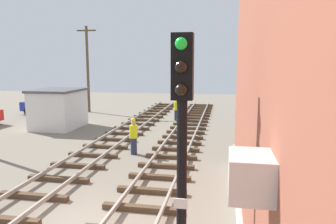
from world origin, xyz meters
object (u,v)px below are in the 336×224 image
at_px(utility_pole_far, 88,68).
at_px(track_worker_distant, 176,109).
at_px(control_hut, 59,108).
at_px(track_worker_foreground, 134,136).
at_px(parked_car_blue, 46,104).
at_px(signal_mast, 182,144).

height_order(utility_pole_far, track_worker_distant, utility_pole_far).
xyz_separation_m(control_hut, track_worker_foreground, (7.14, -5.61, -0.46)).
distance_m(parked_car_blue, track_worker_distant, 12.15).
height_order(signal_mast, utility_pole_far, utility_pole_far).
xyz_separation_m(signal_mast, track_worker_distant, (-3.09, 19.81, -2.26)).
relative_size(parked_car_blue, utility_pole_far, 0.53).
bearing_deg(control_hut, signal_mast, -54.85).
height_order(control_hut, parked_car_blue, control_hut).
relative_size(signal_mast, utility_pole_far, 0.64).
bearing_deg(track_worker_foreground, signal_mast, -69.15).
distance_m(signal_mast, track_worker_distant, 20.18).
bearing_deg(signal_mast, parked_car_blue, 125.82).
distance_m(signal_mast, utility_pole_far, 25.77).
relative_size(control_hut, parked_car_blue, 0.90).
bearing_deg(utility_pole_far, track_worker_foreground, -57.95).
height_order(parked_car_blue, track_worker_foreground, track_worker_foreground).
xyz_separation_m(parked_car_blue, track_worker_distant, (12.09, -1.23, 0.03)).
xyz_separation_m(utility_pole_far, track_worker_foreground, (8.12, -12.98, -3.22)).
xyz_separation_m(track_worker_foreground, track_worker_distant, (0.67, 9.94, 0.00)).
xyz_separation_m(control_hut, track_worker_distant, (7.80, 4.33, -0.46)).
bearing_deg(signal_mast, control_hut, 125.15).
bearing_deg(track_worker_distant, parked_car_blue, 174.20).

